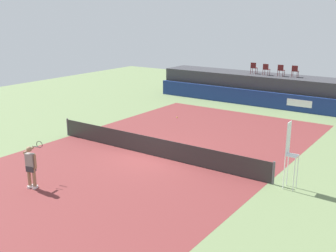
% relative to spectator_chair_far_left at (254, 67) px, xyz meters
% --- Properties ---
extents(ground_plane, '(48.00, 48.00, 0.00)m').
position_rel_spectator_chair_far_left_xyz_m(ground_plane, '(1.40, -12.21, -2.69)').
color(ground_plane, '#6B7F51').
extents(court_inner, '(12.00, 22.00, 0.00)m').
position_rel_spectator_chair_far_left_xyz_m(court_inner, '(1.40, -15.21, -2.69)').
color(court_inner, maroon).
rests_on(court_inner, ground).
extents(sponsor_wall, '(18.00, 0.22, 1.20)m').
position_rel_spectator_chair_far_left_xyz_m(sponsor_wall, '(1.41, -1.71, -2.09)').
color(sponsor_wall, navy).
rests_on(sponsor_wall, ground).
extents(spectator_platform, '(18.00, 2.80, 2.20)m').
position_rel_spectator_chair_far_left_xyz_m(spectator_platform, '(1.40, 0.09, -1.59)').
color(spectator_platform, '#38383D').
rests_on(spectator_platform, ground).
extents(spectator_chair_far_left, '(0.46, 0.46, 0.89)m').
position_rel_spectator_chair_far_left_xyz_m(spectator_chair_far_left, '(0.00, 0.00, 0.00)').
color(spectator_chair_far_left, '#561919').
rests_on(spectator_chair_far_left, spectator_platform).
extents(spectator_chair_left, '(0.44, 0.44, 0.89)m').
position_rel_spectator_chair_far_left_xyz_m(spectator_chair_left, '(1.13, -0.24, 0.00)').
color(spectator_chair_left, '#561919').
rests_on(spectator_chair_left, spectator_platform).
extents(spectator_chair_center, '(0.46, 0.46, 0.89)m').
position_rel_spectator_chair_far_left_xyz_m(spectator_chair_center, '(2.26, -0.12, 0.00)').
color(spectator_chair_center, '#561919').
rests_on(spectator_chair_center, spectator_platform).
extents(spectator_chair_right, '(0.47, 0.47, 0.89)m').
position_rel_spectator_chair_far_left_xyz_m(spectator_chair_right, '(3.30, 0.02, 0.00)').
color(spectator_chair_right, '#561919').
rests_on(spectator_chair_right, spectator_platform).
extents(umpire_chair, '(0.44, 0.44, 2.76)m').
position_rel_spectator_chair_far_left_xyz_m(umpire_chair, '(8.20, -15.21, -1.11)').
color(umpire_chair, white).
rests_on(umpire_chair, ground).
extents(tennis_net, '(12.40, 0.02, 0.95)m').
position_rel_spectator_chair_far_left_xyz_m(tennis_net, '(1.40, -15.21, -2.22)').
color(tennis_net, '#2D2D2D').
rests_on(tennis_net, ground).
extents(net_post_near, '(0.10, 0.10, 1.00)m').
position_rel_spectator_chair_far_left_xyz_m(net_post_near, '(-4.80, -15.21, -2.19)').
color(net_post_near, '#4C4C51').
rests_on(net_post_near, ground).
extents(net_post_far, '(0.10, 0.10, 1.00)m').
position_rel_spectator_chair_far_left_xyz_m(net_post_far, '(7.60, -15.21, -2.19)').
color(net_post_far, '#4C4C51').
rests_on(net_post_far, ground).
extents(tennis_player, '(0.92, 1.10, 1.77)m').
position_rel_spectator_chair_far_left_xyz_m(tennis_player, '(-0.29, -21.13, -1.73)').
color(tennis_player, white).
rests_on(tennis_player, court_inner).
extents(tennis_ball, '(0.07, 0.07, 0.07)m').
position_rel_spectator_chair_far_left_xyz_m(tennis_ball, '(-1.85, -8.20, -2.66)').
color(tennis_ball, '#D8EA33').
rests_on(tennis_ball, court_inner).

